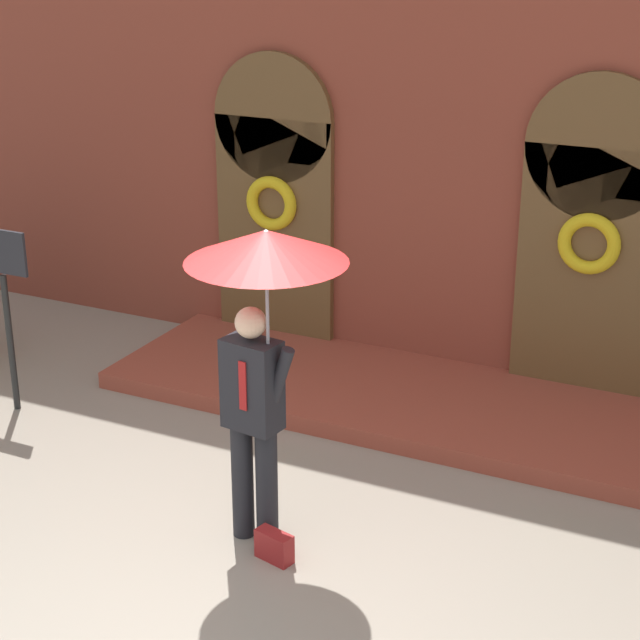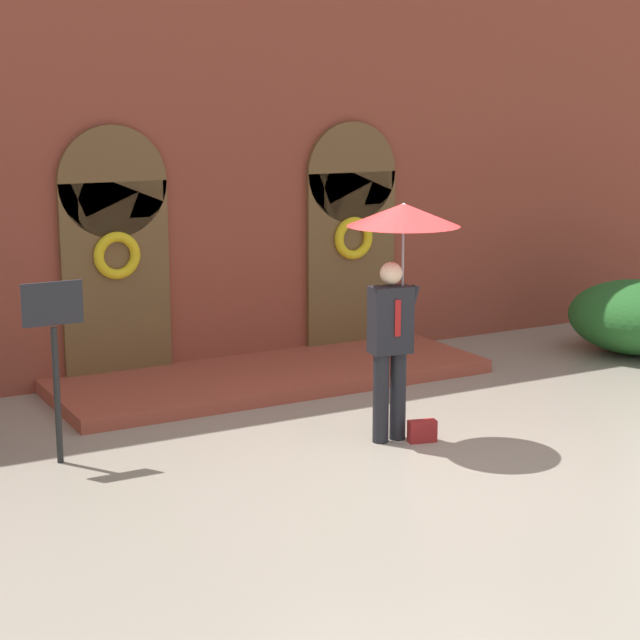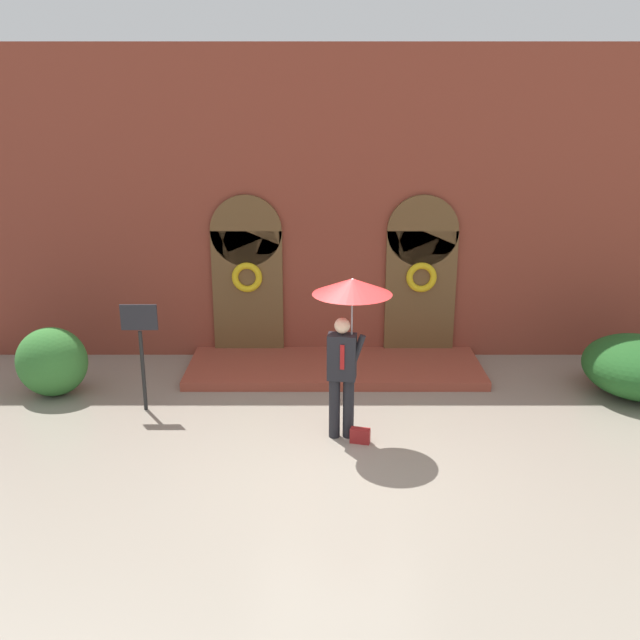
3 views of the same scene
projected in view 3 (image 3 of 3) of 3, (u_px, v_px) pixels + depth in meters
ground_plane at (342, 453)px, 9.84m from camera, size 80.00×80.00×0.00m
building_facade at (337, 213)px, 13.01m from camera, size 14.00×2.30×5.60m
person_with_umbrella at (352, 310)px, 9.76m from camera, size 1.10×1.10×2.36m
handbag at (363, 436)px, 10.11m from camera, size 0.30×0.18×0.22m
sign_post at (144, 339)px, 10.89m from camera, size 0.56×0.06×1.72m
shrub_left at (55, 361)px, 11.65m from camera, size 1.15×0.99×1.15m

